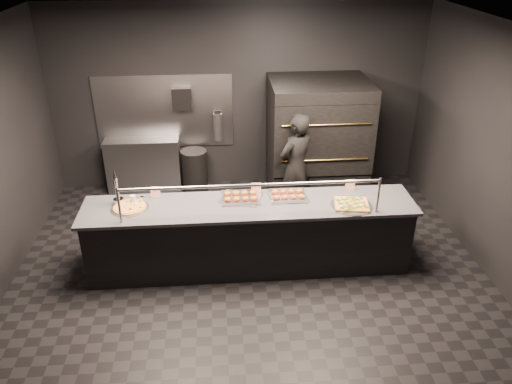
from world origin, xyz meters
TOP-DOWN VIEW (x-y plane):
  - room at (-0.02, 0.05)m, footprint 6.04×6.00m
  - service_counter at (0.00, -0.00)m, footprint 4.10×0.78m
  - pizza_oven at (1.20, 1.90)m, footprint 1.50×1.23m
  - prep_shelf at (-1.60, 2.32)m, footprint 1.20×0.35m
  - towel_dispenser at (-0.90, 2.39)m, footprint 0.30×0.20m
  - fire_extinguisher at (-0.35, 2.40)m, footprint 0.14×0.14m
  - beer_tap at (-1.60, 0.15)m, footprint 0.13×0.18m
  - round_pizza at (-1.45, 0.02)m, footprint 0.45×0.45m
  - slider_tray_a at (-0.10, 0.15)m, footprint 0.57×0.49m
  - slider_tray_b at (0.50, 0.15)m, footprint 0.50×0.39m
  - square_pizza at (1.24, -0.13)m, footprint 0.51×0.51m
  - condiment_jar at (-1.39, 0.14)m, footprint 0.17×0.07m
  - tent_cards at (0.09, 0.28)m, footprint 2.60×0.04m
  - trash_bin at (-0.76, 2.22)m, footprint 0.43×0.43m
  - worker at (0.77, 1.23)m, footprint 0.72×0.66m

SIDE VIEW (x-z plane):
  - trash_bin at x=-0.76m, z-range 0.00..0.71m
  - prep_shelf at x=-1.60m, z-range 0.00..0.90m
  - service_counter at x=0.00m, z-range -0.22..1.15m
  - worker at x=0.77m, z-range 0.00..1.65m
  - round_pizza at x=-1.45m, z-range 0.92..0.95m
  - square_pizza at x=1.24m, z-range 0.92..0.96m
  - slider_tray_b at x=0.50m, z-range 0.91..0.99m
  - slider_tray_a at x=-0.10m, z-range 0.91..0.99m
  - pizza_oven at x=1.20m, z-range 0.01..1.92m
  - condiment_jar at x=-1.39m, z-range 0.92..1.03m
  - tent_cards at x=0.09m, z-range 0.92..1.07m
  - beer_tap at x=-1.60m, z-range 0.82..1.30m
  - fire_extinguisher at x=-0.35m, z-range 0.81..1.31m
  - room at x=-0.02m, z-range 0.00..3.00m
  - towel_dispenser at x=-0.90m, z-range 1.38..1.73m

